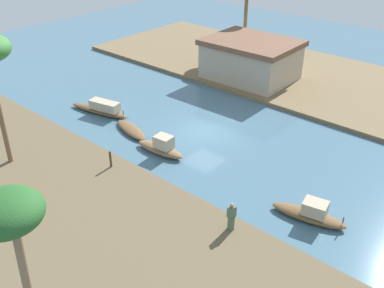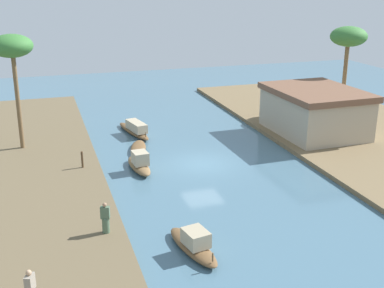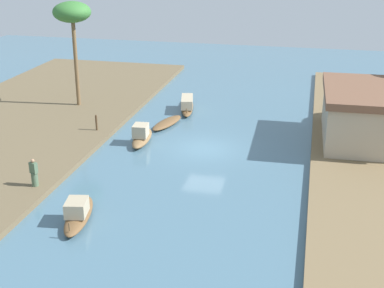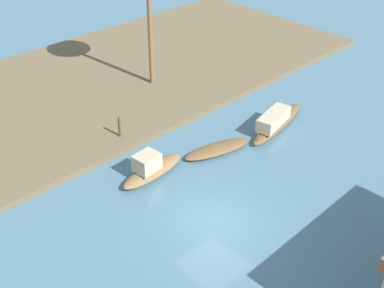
{
  "view_description": "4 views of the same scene",
  "coord_description": "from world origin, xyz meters",
  "px_view_note": "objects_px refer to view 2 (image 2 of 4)",
  "views": [
    {
      "loc": [
        17.49,
        -21.44,
        14.71
      ],
      "look_at": [
        1.85,
        -3.48,
        1.11
      ],
      "focal_mm": 40.86,
      "sensor_mm": 36.0,
      "label": 1
    },
    {
      "loc": [
        28.87,
        -9.93,
        11.73
      ],
      "look_at": [
        -2.32,
        -0.01,
        0.65
      ],
      "focal_mm": 45.84,
      "sensor_mm": 36.0,
      "label": 2
    },
    {
      "loc": [
        30.81,
        6.29,
        12.6
      ],
      "look_at": [
        0.79,
        -0.66,
        0.57
      ],
      "focal_mm": 49.54,
      "sensor_mm": 36.0,
      "label": 3
    },
    {
      "loc": [
        11.87,
        11.14,
        14.34
      ],
      "look_at": [
        -2.27,
        -3.75,
        1.11
      ],
      "focal_mm": 48.2,
      "sensor_mm": 36.0,
      "label": 4
    }
  ],
  "objects_px": {
    "mooring_post": "(82,159)",
    "sampan_near_left_bank": "(194,244)",
    "sampan_midstream": "(135,129)",
    "person_by_mooring": "(106,220)",
    "sampan_open_hull": "(139,164)",
    "palm_tree_left_near": "(12,48)",
    "riverside_building": "(315,111)",
    "sampan_downstream_large": "(138,148)",
    "palm_tree_right_tall": "(348,38)"
  },
  "relations": [
    {
      "from": "mooring_post",
      "to": "sampan_near_left_bank",
      "type": "bearing_deg",
      "value": 18.38
    },
    {
      "from": "sampan_midstream",
      "to": "person_by_mooring",
      "type": "relative_size",
      "value": 3.51
    },
    {
      "from": "sampan_open_hull",
      "to": "mooring_post",
      "type": "xyz_separation_m",
      "value": [
        -0.83,
        -3.5,
        0.38
      ]
    },
    {
      "from": "palm_tree_left_near",
      "to": "sampan_midstream",
      "type": "bearing_deg",
      "value": 100.8
    },
    {
      "from": "mooring_post",
      "to": "riverside_building",
      "type": "relative_size",
      "value": 0.14
    },
    {
      "from": "sampan_near_left_bank",
      "to": "riverside_building",
      "type": "xyz_separation_m",
      "value": [
        -13.53,
        14.17,
        1.65
      ]
    },
    {
      "from": "mooring_post",
      "to": "palm_tree_left_near",
      "type": "height_order",
      "value": "palm_tree_left_near"
    },
    {
      "from": "sampan_downstream_large",
      "to": "person_by_mooring",
      "type": "bearing_deg",
      "value": -4.41
    },
    {
      "from": "sampan_open_hull",
      "to": "palm_tree_left_near",
      "type": "relative_size",
      "value": 0.46
    },
    {
      "from": "sampan_near_left_bank",
      "to": "palm_tree_right_tall",
      "type": "bearing_deg",
      "value": 121.28
    },
    {
      "from": "sampan_midstream",
      "to": "riverside_building",
      "type": "xyz_separation_m",
      "value": [
        4.67,
        13.22,
        1.62
      ]
    },
    {
      "from": "person_by_mooring",
      "to": "mooring_post",
      "type": "xyz_separation_m",
      "value": [
        -8.91,
        -0.21,
        -0.14
      ]
    },
    {
      "from": "mooring_post",
      "to": "palm_tree_right_tall",
      "type": "height_order",
      "value": "palm_tree_right_tall"
    },
    {
      "from": "sampan_open_hull",
      "to": "riverside_building",
      "type": "height_order",
      "value": "riverside_building"
    },
    {
      "from": "sampan_open_hull",
      "to": "person_by_mooring",
      "type": "relative_size",
      "value": 2.4
    },
    {
      "from": "sampan_near_left_bank",
      "to": "mooring_post",
      "type": "bearing_deg",
      "value": -172.87
    },
    {
      "from": "person_by_mooring",
      "to": "mooring_post",
      "type": "bearing_deg",
      "value": 110.46
    },
    {
      "from": "palm_tree_right_tall",
      "to": "sampan_near_left_bank",
      "type": "bearing_deg",
      "value": -47.47
    },
    {
      "from": "palm_tree_right_tall",
      "to": "palm_tree_left_near",
      "type": "bearing_deg",
      "value": -86.68
    },
    {
      "from": "palm_tree_right_tall",
      "to": "sampan_downstream_large",
      "type": "bearing_deg",
      "value": -78.52
    },
    {
      "from": "sampan_open_hull",
      "to": "mooring_post",
      "type": "relative_size",
      "value": 3.44
    },
    {
      "from": "sampan_near_left_bank",
      "to": "palm_tree_right_tall",
      "type": "height_order",
      "value": "palm_tree_right_tall"
    },
    {
      "from": "palm_tree_left_near",
      "to": "sampan_downstream_large",
      "type": "bearing_deg",
      "value": 73.25
    },
    {
      "from": "sampan_open_hull",
      "to": "riverside_building",
      "type": "xyz_separation_m",
      "value": [
        -2.99,
        14.45,
        1.6
      ]
    },
    {
      "from": "sampan_near_left_bank",
      "to": "person_by_mooring",
      "type": "bearing_deg",
      "value": -135.82
    },
    {
      "from": "sampan_midstream",
      "to": "riverside_building",
      "type": "bearing_deg",
      "value": 58.31
    },
    {
      "from": "sampan_downstream_large",
      "to": "person_by_mooring",
      "type": "height_order",
      "value": "person_by_mooring"
    },
    {
      "from": "sampan_near_left_bank",
      "to": "person_by_mooring",
      "type": "relative_size",
      "value": 2.63
    },
    {
      "from": "sampan_near_left_bank",
      "to": "palm_tree_right_tall",
      "type": "relative_size",
      "value": 0.53
    },
    {
      "from": "palm_tree_left_near",
      "to": "sampan_near_left_bank",
      "type": "bearing_deg",
      "value": 24.13
    },
    {
      "from": "sampan_near_left_bank",
      "to": "sampan_midstream",
      "type": "bearing_deg",
      "value": 165.75
    },
    {
      "from": "mooring_post",
      "to": "riverside_building",
      "type": "bearing_deg",
      "value": 96.86
    },
    {
      "from": "sampan_near_left_bank",
      "to": "sampan_open_hull",
      "type": "bearing_deg",
      "value": 170.28
    },
    {
      "from": "sampan_near_left_bank",
      "to": "sampan_downstream_large",
      "type": "bearing_deg",
      "value": 167.11
    },
    {
      "from": "palm_tree_right_tall",
      "to": "riverside_building",
      "type": "relative_size",
      "value": 0.96
    },
    {
      "from": "sampan_midstream",
      "to": "sampan_downstream_large",
      "type": "relative_size",
      "value": 1.42
    },
    {
      "from": "sampan_midstream",
      "to": "mooring_post",
      "type": "height_order",
      "value": "mooring_post"
    },
    {
      "from": "sampan_near_left_bank",
      "to": "riverside_building",
      "type": "height_order",
      "value": "riverside_building"
    },
    {
      "from": "sampan_midstream",
      "to": "palm_tree_right_tall",
      "type": "distance_m",
      "value": 19.93
    },
    {
      "from": "sampan_open_hull",
      "to": "person_by_mooring",
      "type": "height_order",
      "value": "person_by_mooring"
    },
    {
      "from": "palm_tree_right_tall",
      "to": "riverside_building",
      "type": "bearing_deg",
      "value": -50.53
    },
    {
      "from": "sampan_open_hull",
      "to": "sampan_midstream",
      "type": "height_order",
      "value": "sampan_open_hull"
    },
    {
      "from": "sampan_downstream_large",
      "to": "mooring_post",
      "type": "relative_size",
      "value": 3.55
    },
    {
      "from": "sampan_near_left_bank",
      "to": "palm_tree_right_tall",
      "type": "distance_m",
      "value": 27.65
    },
    {
      "from": "sampan_near_left_bank",
      "to": "person_by_mooring",
      "type": "distance_m",
      "value": 4.37
    },
    {
      "from": "sampan_midstream",
      "to": "sampan_downstream_large",
      "type": "distance_m",
      "value": 4.0
    },
    {
      "from": "sampan_open_hull",
      "to": "riverside_building",
      "type": "relative_size",
      "value": 0.47
    },
    {
      "from": "sampan_downstream_large",
      "to": "riverside_building",
      "type": "height_order",
      "value": "riverside_building"
    },
    {
      "from": "mooring_post",
      "to": "palm_tree_right_tall",
      "type": "distance_m",
      "value": 25.28
    },
    {
      "from": "sampan_midstream",
      "to": "sampan_near_left_bank",
      "type": "height_order",
      "value": "sampan_near_left_bank"
    }
  ]
}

